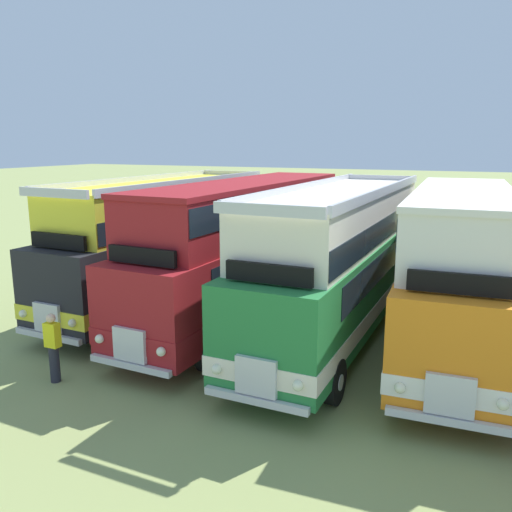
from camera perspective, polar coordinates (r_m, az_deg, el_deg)
The scene contains 6 objects.
ground_plane at distance 16.14m, azimuth 20.43°, elevation -9.32°, with size 200.00×200.00×0.00m, color #8C9956.
bus_first_in_row at distance 19.07m, azimuth -9.59°, elevation 1.90°, with size 2.82×11.10×4.52m.
bus_second_in_row at distance 17.13m, azimuth -1.18°, elevation 1.31°, with size 2.94×11.66×4.49m.
bus_third_in_row at distance 15.75m, azimuth 9.12°, elevation -0.23°, with size 2.75×11.70×4.52m.
bus_fourth_in_row at distance 15.32m, azimuth 21.05°, elevation -0.85°, with size 3.06×10.44×4.49m.
marshal_person at distance 13.76m, azimuth -21.06°, elevation -9.17°, with size 0.36×0.24×1.73m.
Camera 1 is at (0.67, -15.09, 5.70)m, focal length 37.04 mm.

